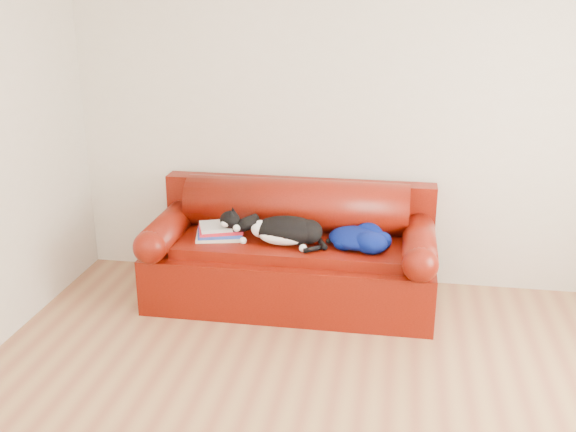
% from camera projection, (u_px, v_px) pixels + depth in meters
% --- Properties ---
extents(ground, '(4.50, 4.50, 0.00)m').
position_uv_depth(ground, '(328.00, 425.00, 3.67)').
color(ground, brown).
rests_on(ground, ground).
extents(room_shell, '(4.52, 4.02, 2.61)m').
position_uv_depth(room_shell, '(362.00, 123.00, 3.12)').
color(room_shell, beige).
rests_on(room_shell, ground).
extents(sofa_base, '(2.10, 0.90, 0.50)m').
position_uv_depth(sofa_base, '(291.00, 271.00, 5.06)').
color(sofa_base, '#3E0702').
rests_on(sofa_base, ground).
extents(sofa_back, '(2.10, 1.01, 0.88)m').
position_uv_depth(sofa_back, '(296.00, 222.00, 5.18)').
color(sofa_back, '#3E0702').
rests_on(sofa_back, ground).
extents(book_stack, '(0.38, 0.33, 0.10)m').
position_uv_depth(book_stack, '(220.00, 231.00, 4.99)').
color(book_stack, beige).
rests_on(book_stack, sofa_base).
extents(cat, '(0.71, 0.31, 0.26)m').
position_uv_depth(cat, '(286.00, 231.00, 4.84)').
color(cat, black).
rests_on(cat, sofa_base).
extents(blanket, '(0.52, 0.53, 0.15)m').
position_uv_depth(blanket, '(359.00, 237.00, 4.81)').
color(blanket, '#020B3E').
rests_on(blanket, sofa_base).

